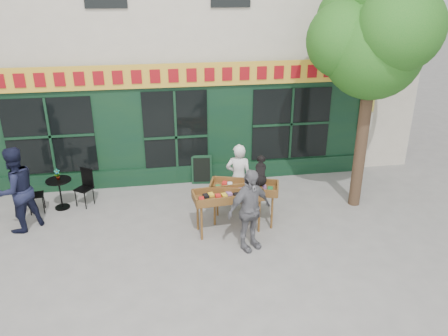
# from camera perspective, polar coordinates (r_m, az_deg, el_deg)

# --- Properties ---
(ground) EXTENTS (80.00, 80.00, 0.00)m
(ground) POSITION_cam_1_polar(r_m,az_deg,el_deg) (10.25, -5.09, -7.25)
(ground) COLOR slate
(ground) RESTS_ON ground
(street_tree) EXTENTS (3.05, 2.90, 5.60)m
(street_tree) POSITION_cam_1_polar(r_m,az_deg,el_deg) (10.50, 19.19, 16.10)
(street_tree) COLOR #382619
(street_tree) RESTS_ON ground
(book_cart_center) EXTENTS (1.62, 1.03, 0.99)m
(book_cart_center) POSITION_cam_1_polar(r_m,az_deg,el_deg) (9.92, 2.66, -2.86)
(book_cart_center) COLOR brown
(book_cart_center) RESTS_ON ground
(dog) EXTENTS (0.50, 0.67, 0.60)m
(dog) POSITION_cam_1_polar(r_m,az_deg,el_deg) (9.76, 4.78, -0.35)
(dog) COLOR black
(dog) RESTS_ON book_cart_center
(woman) EXTENTS (0.71, 0.57, 1.69)m
(woman) POSITION_cam_1_polar(r_m,az_deg,el_deg) (10.49, 1.92, -1.24)
(woman) COLOR silver
(woman) RESTS_ON ground
(book_cart_right) EXTENTS (1.55, 0.75, 0.99)m
(book_cart_right) POSITION_cam_1_polar(r_m,az_deg,el_deg) (9.55, 0.57, -3.92)
(book_cart_right) COLOR brown
(book_cart_right) RESTS_ON ground
(man_right) EXTENTS (1.13, 0.83, 1.78)m
(man_right) POSITION_cam_1_polar(r_m,az_deg,el_deg) (8.92, 3.33, -5.52)
(man_right) COLOR slate
(man_right) RESTS_ON ground
(bistro_table) EXTENTS (0.60, 0.60, 0.76)m
(bistro_table) POSITION_cam_1_polar(r_m,az_deg,el_deg) (11.38, -20.68, -2.47)
(bistro_table) COLOR black
(bistro_table) RESTS_ON ground
(bistro_chair_left) EXTENTS (0.42, 0.41, 0.95)m
(bistro_chair_left) POSITION_cam_1_polar(r_m,az_deg,el_deg) (11.42, -23.92, -2.82)
(bistro_chair_left) COLOR black
(bistro_chair_left) RESTS_ON ground
(bistro_chair_right) EXTENTS (0.51, 0.51, 0.95)m
(bistro_chair_right) POSITION_cam_1_polar(r_m,az_deg,el_deg) (11.37, -17.62, -1.97)
(bistro_chair_right) COLOR black
(bistro_chair_right) RESTS_ON ground
(potted_plant) EXTENTS (0.17, 0.15, 0.28)m
(potted_plant) POSITION_cam_1_polar(r_m,az_deg,el_deg) (11.24, -20.93, -0.81)
(potted_plant) COLOR gray
(potted_plant) RESTS_ON bistro_table
(man_left) EXTENTS (1.20, 1.19, 1.95)m
(man_left) POSITION_cam_1_polar(r_m,az_deg,el_deg) (10.58, -25.52, -2.60)
(man_left) COLOR black
(man_left) RESTS_ON ground
(chalkboard) EXTENTS (0.58, 0.25, 0.79)m
(chalkboard) POSITION_cam_1_polar(r_m,az_deg,el_deg) (12.08, -2.93, -0.22)
(chalkboard) COLOR black
(chalkboard) RESTS_ON ground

